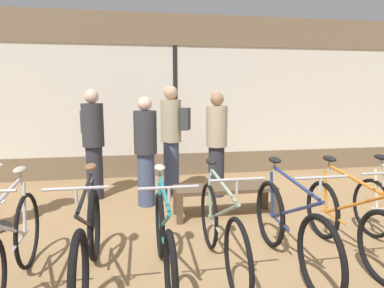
{
  "coord_description": "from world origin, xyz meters",
  "views": [
    {
      "loc": [
        -0.86,
        -3.27,
        1.74
      ],
      "look_at": [
        0.0,
        1.63,
        0.95
      ],
      "focal_mm": 32.0,
      "sensor_mm": 36.0,
      "label": 1
    }
  ],
  "objects_px": {
    "bicycle_right": "(348,222)",
    "customer_by_window": "(146,149)",
    "bicycle_center": "(221,230)",
    "customer_near_bench": "(93,140)",
    "bicycle_center_left": "(164,241)",
    "bicycle_left": "(88,244)",
    "bicycle_far_left": "(10,248)",
    "customer_mid_floor": "(172,136)",
    "bicycle_center_right": "(291,229)",
    "customer_near_rack": "(217,142)",
    "display_bench": "(225,192)"
  },
  "relations": [
    {
      "from": "bicycle_far_left",
      "to": "customer_by_window",
      "type": "xyz_separation_m",
      "value": [
        1.23,
        2.11,
        0.45
      ]
    },
    {
      "from": "bicycle_center_right",
      "to": "customer_near_rack",
      "type": "xyz_separation_m",
      "value": [
        -0.15,
        2.39,
        0.49
      ]
    },
    {
      "from": "customer_near_rack",
      "to": "customer_mid_floor",
      "type": "relative_size",
      "value": 0.94
    },
    {
      "from": "bicycle_right",
      "to": "customer_by_window",
      "type": "xyz_separation_m",
      "value": [
        -2.0,
        2.0,
        0.48
      ]
    },
    {
      "from": "bicycle_far_left",
      "to": "bicycle_center",
      "type": "relative_size",
      "value": 0.97
    },
    {
      "from": "display_bench",
      "to": "customer_near_bench",
      "type": "bearing_deg",
      "value": 148.67
    },
    {
      "from": "customer_near_bench",
      "to": "bicycle_center",
      "type": "bearing_deg",
      "value": -60.5
    },
    {
      "from": "bicycle_left",
      "to": "customer_mid_floor",
      "type": "distance_m",
      "value": 2.92
    },
    {
      "from": "bicycle_center",
      "to": "bicycle_right",
      "type": "xyz_separation_m",
      "value": [
        1.37,
        0.03,
        -0.03
      ]
    },
    {
      "from": "customer_by_window",
      "to": "bicycle_left",
      "type": "bearing_deg",
      "value": -106.01
    },
    {
      "from": "bicycle_center_left",
      "to": "customer_near_rack",
      "type": "distance_m",
      "value": 2.68
    },
    {
      "from": "bicycle_far_left",
      "to": "customer_by_window",
      "type": "height_order",
      "value": "customer_by_window"
    },
    {
      "from": "bicycle_center_right",
      "to": "display_bench",
      "type": "distance_m",
      "value": 1.5
    },
    {
      "from": "customer_by_window",
      "to": "bicycle_right",
      "type": "bearing_deg",
      "value": -45.09
    },
    {
      "from": "bicycle_right",
      "to": "customer_by_window",
      "type": "distance_m",
      "value": 2.87
    },
    {
      "from": "bicycle_right",
      "to": "customer_mid_floor",
      "type": "relative_size",
      "value": 0.93
    },
    {
      "from": "customer_mid_floor",
      "to": "customer_near_bench",
      "type": "xyz_separation_m",
      "value": [
        -1.27,
        -0.07,
        -0.03
      ]
    },
    {
      "from": "bicycle_center",
      "to": "customer_by_window",
      "type": "height_order",
      "value": "customer_by_window"
    },
    {
      "from": "customer_near_rack",
      "to": "bicycle_far_left",
      "type": "bearing_deg",
      "value": -135.03
    },
    {
      "from": "customer_near_rack",
      "to": "customer_by_window",
      "type": "height_order",
      "value": "customer_near_rack"
    },
    {
      "from": "bicycle_center",
      "to": "bicycle_center_right",
      "type": "relative_size",
      "value": 0.99
    },
    {
      "from": "bicycle_center_right",
      "to": "customer_mid_floor",
      "type": "xyz_separation_m",
      "value": [
        -0.84,
        2.68,
        0.58
      ]
    },
    {
      "from": "bicycle_right",
      "to": "customer_near_rack",
      "type": "xyz_separation_m",
      "value": [
        -0.84,
        2.28,
        0.52
      ]
    },
    {
      "from": "bicycle_right",
      "to": "customer_near_rack",
      "type": "relative_size",
      "value": 0.99
    },
    {
      "from": "bicycle_far_left",
      "to": "bicycle_center_right",
      "type": "xyz_separation_m",
      "value": [
        2.54,
        -0.0,
        -0.01
      ]
    },
    {
      "from": "bicycle_left",
      "to": "display_bench",
      "type": "bearing_deg",
      "value": 41.34
    },
    {
      "from": "bicycle_far_left",
      "to": "bicycle_left",
      "type": "xyz_separation_m",
      "value": [
        0.63,
        0.02,
        -0.02
      ]
    },
    {
      "from": "customer_by_window",
      "to": "customer_mid_floor",
      "type": "distance_m",
      "value": 0.74
    },
    {
      "from": "customer_near_bench",
      "to": "display_bench",
      "type": "bearing_deg",
      "value": -31.33
    },
    {
      "from": "bicycle_left",
      "to": "bicycle_center",
      "type": "distance_m",
      "value": 1.23
    },
    {
      "from": "display_bench",
      "to": "customer_by_window",
      "type": "bearing_deg",
      "value": 148.88
    },
    {
      "from": "bicycle_center_left",
      "to": "bicycle_center",
      "type": "relative_size",
      "value": 0.94
    },
    {
      "from": "bicycle_far_left",
      "to": "customer_mid_floor",
      "type": "bearing_deg",
      "value": 57.61
    },
    {
      "from": "bicycle_center_left",
      "to": "customer_near_rack",
      "type": "relative_size",
      "value": 0.98
    },
    {
      "from": "bicycle_left",
      "to": "bicycle_right",
      "type": "height_order",
      "value": "bicycle_left"
    },
    {
      "from": "bicycle_center_right",
      "to": "customer_by_window",
      "type": "relative_size",
      "value": 1.08
    },
    {
      "from": "bicycle_center",
      "to": "customer_near_bench",
      "type": "distance_m",
      "value": 2.96
    },
    {
      "from": "bicycle_right",
      "to": "bicycle_far_left",
      "type": "bearing_deg",
      "value": -178.12
    },
    {
      "from": "bicycle_left",
      "to": "customer_by_window",
      "type": "height_order",
      "value": "customer_by_window"
    },
    {
      "from": "bicycle_far_left",
      "to": "customer_near_rack",
      "type": "distance_m",
      "value": 3.41
    },
    {
      "from": "bicycle_center",
      "to": "customer_mid_floor",
      "type": "relative_size",
      "value": 0.98
    },
    {
      "from": "customer_near_bench",
      "to": "customer_near_rack",
      "type": "bearing_deg",
      "value": -6.36
    },
    {
      "from": "customer_mid_floor",
      "to": "bicycle_right",
      "type": "bearing_deg",
      "value": -59.12
    },
    {
      "from": "bicycle_left",
      "to": "display_bench",
      "type": "height_order",
      "value": "bicycle_left"
    },
    {
      "from": "customer_near_bench",
      "to": "bicycle_right",
      "type": "bearing_deg",
      "value": -41.72
    },
    {
      "from": "bicycle_center",
      "to": "bicycle_right",
      "type": "relative_size",
      "value": 1.05
    },
    {
      "from": "bicycle_center",
      "to": "customer_near_bench",
      "type": "bearing_deg",
      "value": 119.5
    },
    {
      "from": "customer_by_window",
      "to": "bicycle_center_left",
      "type": "bearing_deg",
      "value": -88.06
    },
    {
      "from": "customer_by_window",
      "to": "customer_near_bench",
      "type": "xyz_separation_m",
      "value": [
        -0.81,
        0.5,
        0.09
      ]
    },
    {
      "from": "bicycle_center_left",
      "to": "bicycle_center_right",
      "type": "xyz_separation_m",
      "value": [
        1.24,
        0.01,
        0.02
      ]
    }
  ]
}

